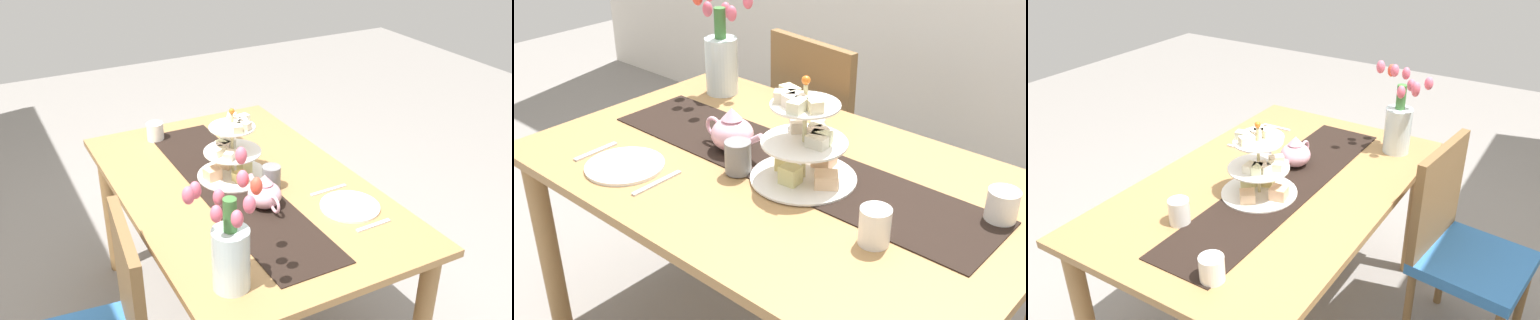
# 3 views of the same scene
# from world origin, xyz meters

# --- Properties ---
(dining_table) EXTENTS (1.50, 0.95, 0.73)m
(dining_table) POSITION_xyz_m (0.00, 0.00, 0.63)
(dining_table) COLOR #A37747
(dining_table) RESTS_ON ground_plane
(table_runner) EXTENTS (1.28, 0.29, 0.00)m
(table_runner) POSITION_xyz_m (0.00, 0.04, 0.73)
(table_runner) COLOR black
(table_runner) RESTS_ON dining_table
(tiered_cake_stand) EXTENTS (0.30, 0.30, 0.30)m
(tiered_cake_stand) POSITION_xyz_m (0.09, 0.01, 0.84)
(tiered_cake_stand) COLOR beige
(tiered_cake_stand) RESTS_ON table_runner
(teapot) EXTENTS (0.24, 0.13, 0.14)m
(teapot) POSITION_xyz_m (-0.19, 0.00, 0.79)
(teapot) COLOR #E5A8BC
(teapot) RESTS_ON table_runner
(tulip_vase) EXTENTS (0.20, 0.23, 0.43)m
(tulip_vase) POSITION_xyz_m (-0.55, 0.32, 0.88)
(tulip_vase) COLOR silver
(tulip_vase) RESTS_ON dining_table
(cream_jug) EXTENTS (0.08, 0.08, 0.08)m
(cream_jug) POSITION_xyz_m (0.59, 0.17, 0.77)
(cream_jug) COLOR white
(cream_jug) RESTS_ON dining_table
(dinner_plate_left) EXTENTS (0.23, 0.23, 0.01)m
(dinner_plate_left) POSITION_xyz_m (-0.34, -0.29, 0.74)
(dinner_plate_left) COLOR white
(dinner_plate_left) RESTS_ON dining_table
(fork_left) EXTENTS (0.02, 0.15, 0.01)m
(fork_left) POSITION_xyz_m (-0.49, -0.29, 0.73)
(fork_left) COLOR silver
(fork_left) RESTS_ON dining_table
(knife_left) EXTENTS (0.02, 0.17, 0.01)m
(knife_left) POSITION_xyz_m (-0.20, -0.29, 0.73)
(knife_left) COLOR silver
(knife_left) RESTS_ON dining_table
(mug_grey) EXTENTS (0.08, 0.08, 0.09)m
(mug_grey) POSITION_xyz_m (-0.07, -0.09, 0.78)
(mug_grey) COLOR slate
(mug_grey) RESTS_ON table_runner
(mug_white_text) EXTENTS (0.08, 0.08, 0.09)m
(mug_white_text) POSITION_xyz_m (0.41, -0.13, 0.78)
(mug_white_text) COLOR white
(mug_white_text) RESTS_ON dining_table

